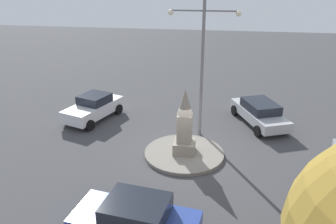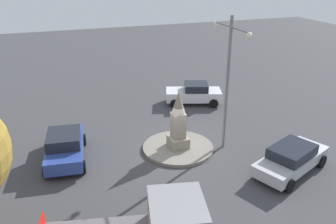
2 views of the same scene
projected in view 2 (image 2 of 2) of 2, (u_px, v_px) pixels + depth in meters
The scene contains 7 objects.
ground_plane at pixel (178, 149), 19.24m from camera, with size 80.00×80.00×0.00m, color #424244.
traffic_island at pixel (178, 148), 19.20m from camera, with size 3.91×3.91×0.17m, color gray.
monument at pixel (178, 122), 18.59m from camera, with size 1.03×1.03×3.25m.
streetlamp at pixel (228, 72), 17.77m from camera, with size 3.56×0.28×7.20m.
car_blue_passing at pixel (65, 146), 17.90m from camera, with size 4.36×2.45×1.56m.
car_silver_waiting at pixel (291, 158), 16.89m from camera, with size 3.28×4.76×1.41m.
car_white_parked_right at pixel (194, 93), 25.16m from camera, with size 2.89×4.28×1.53m.
Camera 2 is at (15.68, -6.18, 9.52)m, focal length 37.04 mm.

